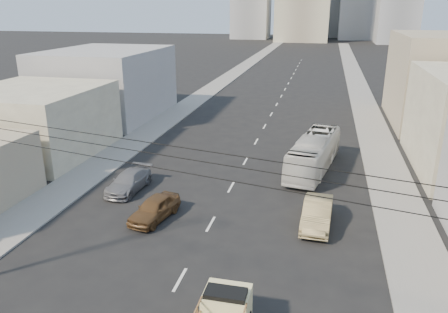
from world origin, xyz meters
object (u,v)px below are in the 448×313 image
at_px(sedan_tan, 317,213).
at_px(sedan_brown, 155,208).
at_px(sedan_grey, 129,181).
at_px(city_bus, 314,153).

bearing_deg(sedan_tan, sedan_brown, -169.05).
height_order(sedan_brown, sedan_tan, sedan_tan).
distance_m(sedan_brown, sedan_grey, 5.24).
xyz_separation_m(city_bus, sedan_brown, (-9.46, -11.30, -0.72)).
bearing_deg(sedan_grey, sedan_brown, -44.05).
height_order(city_bus, sedan_tan, city_bus).
height_order(sedan_tan, sedan_grey, sedan_tan).
relative_size(city_bus, sedan_tan, 2.14).
relative_size(sedan_tan, sedan_grey, 1.01).
distance_m(sedan_brown, sedan_tan, 10.14).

